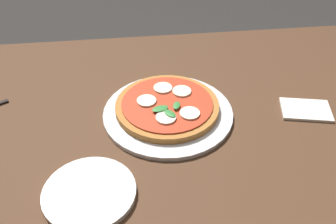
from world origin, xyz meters
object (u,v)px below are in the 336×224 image
object	(u,v)px
serving_tray	(168,113)
napkin	(306,110)
plate_white	(89,193)
dining_table	(153,151)
pizza	(167,106)

from	to	relation	value
serving_tray	napkin	distance (m)	0.37
plate_white	dining_table	bearing A→B (deg)	-126.93
serving_tray	plate_white	xyz separation A→B (m)	(0.20, 0.25, 0.00)
dining_table	serving_tray	distance (m)	0.11
dining_table	pizza	size ratio (longest dim) A/B	5.30
plate_white	napkin	size ratio (longest dim) A/B	1.53
napkin	dining_table	bearing A→B (deg)	2.19
dining_table	napkin	bearing A→B (deg)	-177.81
serving_tray	plate_white	size ratio (longest dim) A/B	1.73
plate_white	napkin	bearing A→B (deg)	-159.02
plate_white	napkin	world-z (taller)	plate_white
napkin	plate_white	bearing A→B (deg)	20.98
pizza	plate_white	xyz separation A→B (m)	(0.20, 0.26, -0.02)
pizza	plate_white	size ratio (longest dim) A/B	1.38
dining_table	plate_white	distance (m)	0.27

